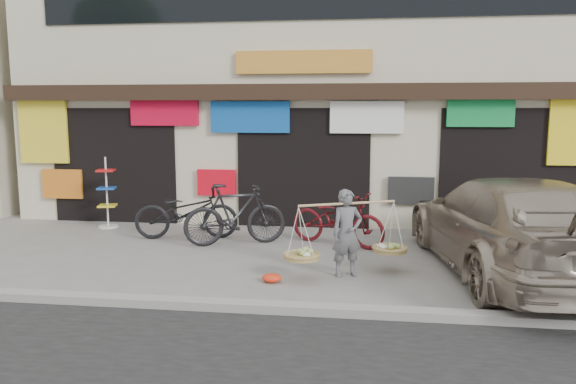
# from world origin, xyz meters

# --- Properties ---
(ground) EXTENTS (70.00, 70.00, 0.00)m
(ground) POSITION_xyz_m (0.00, 0.00, 0.00)
(ground) COLOR gray
(ground) RESTS_ON ground
(kerb) EXTENTS (70.00, 0.25, 0.12)m
(kerb) POSITION_xyz_m (0.00, -2.00, 0.06)
(kerb) COLOR gray
(kerb) RESTS_ON ground
(shophouse_block) EXTENTS (14.00, 6.32, 7.00)m
(shophouse_block) POSITION_xyz_m (-0.00, 6.42, 3.45)
(shophouse_block) COLOR beige
(shophouse_block) RESTS_ON ground
(street_vendor) EXTENTS (1.96, 1.19, 1.41)m
(street_vendor) POSITION_xyz_m (1.11, -0.23, 0.64)
(street_vendor) COLOR slate
(street_vendor) RESTS_ON ground
(bike_0) EXTENTS (2.23, 1.16, 1.11)m
(bike_0) POSITION_xyz_m (-2.28, 2.01, 0.56)
(bike_0) COLOR black
(bike_0) RESTS_ON ground
(bike_1) EXTENTS (2.11, 1.30, 1.23)m
(bike_1) POSITION_xyz_m (-1.15, 1.60, 0.61)
(bike_1) COLOR black
(bike_1) RESTS_ON ground
(bike_2) EXTENTS (2.13, 1.47, 1.06)m
(bike_2) POSITION_xyz_m (0.86, 1.84, 0.53)
(bike_2) COLOR #580F14
(bike_2) RESTS_ON ground
(suv) EXTENTS (2.98, 5.79, 1.61)m
(suv) POSITION_xyz_m (3.73, 0.29, 0.80)
(suv) COLOR #A89987
(suv) RESTS_ON ground
(display_rack) EXTENTS (0.46, 0.46, 1.61)m
(display_rack) POSITION_xyz_m (-4.41, 2.84, 0.65)
(display_rack) COLOR silver
(display_rack) RESTS_ON ground
(red_bag) EXTENTS (0.31, 0.25, 0.14)m
(red_bag) POSITION_xyz_m (-0.04, -0.73, 0.07)
(red_bag) COLOR #F53317
(red_bag) RESTS_ON ground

